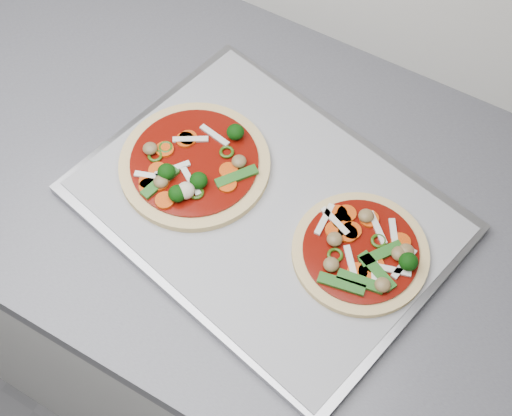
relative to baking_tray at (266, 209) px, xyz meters
The scene contains 6 objects.
base_cabinet 0.66m from the baking_tray, behind, with size 3.60×0.60×0.86m, color silver.
countertop 0.46m from the baking_tray, behind, with size 3.60×0.60×0.04m, color slate.
baking_tray is the anchor object (origin of this frame).
parchment 0.01m from the baking_tray, ahead, with size 0.45×0.32×0.00m, color #9F9FA5.
pizza_left 0.11m from the baking_tray, behind, with size 0.21×0.21×0.03m.
pizza_right 0.14m from the baking_tray, ahead, with size 0.18×0.18×0.03m.
Camera 1 is at (0.69, 0.86, 1.71)m, focal length 50.00 mm.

